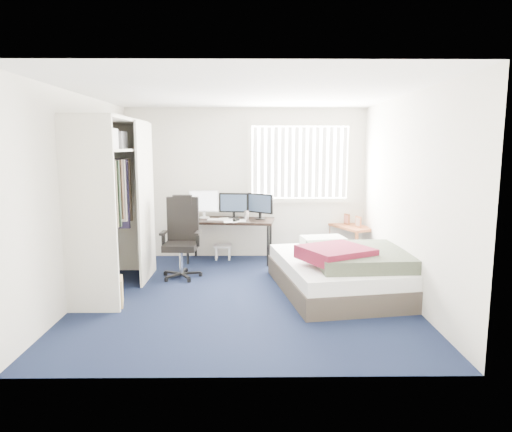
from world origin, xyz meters
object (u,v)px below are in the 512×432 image
at_px(office_chair, 182,246).
at_px(nightstand, 351,230).
at_px(bed, 342,270).
at_px(desk, 230,217).

relative_size(office_chair, nightstand, 1.27).
bearing_deg(office_chair, bed, -18.60).
height_order(nightstand, bed, nightstand).
relative_size(desk, bed, 0.66).
bearing_deg(nightstand, office_chair, -159.75).
bearing_deg(nightstand, bed, -105.67).
distance_m(office_chair, bed, 2.31).
distance_m(desk, office_chair, 1.14).
relative_size(office_chair, bed, 0.53).
xyz_separation_m(office_chair, bed, (2.18, -0.73, -0.17)).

